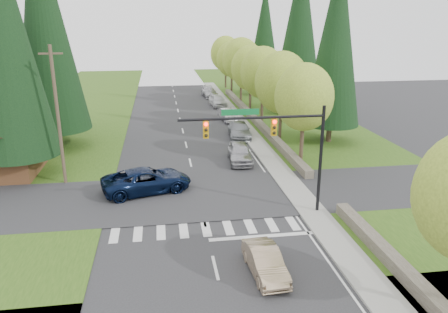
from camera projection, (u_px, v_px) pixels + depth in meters
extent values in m
plane|color=#28282B|center=(213.00, 257.00, 22.35)|extent=(120.00, 120.00, 0.00)
cube|color=#2D4E15|center=(319.00, 142.00, 43.02)|extent=(14.00, 110.00, 0.06)
cube|color=#2D4E15|center=(43.00, 153.00, 39.37)|extent=(14.00, 110.00, 0.06)
cube|color=#28282B|center=(198.00, 197.00, 29.89)|extent=(120.00, 8.00, 0.10)
cube|color=gray|center=(254.00, 139.00, 44.04)|extent=(1.80, 80.00, 0.13)
cube|color=gray|center=(246.00, 139.00, 43.92)|extent=(0.20, 80.00, 0.13)
cube|color=#4C4438|center=(401.00, 269.00, 20.63)|extent=(0.70, 14.00, 0.70)
cube|color=#4C4438|center=(254.00, 118.00, 51.73)|extent=(0.70, 40.00, 0.70)
cylinder|color=black|center=(320.00, 161.00, 26.57)|extent=(0.20, 0.20, 6.80)
cylinder|color=black|center=(252.00, 118.00, 25.12)|extent=(8.60, 0.16, 0.16)
cube|color=#0C662D|center=(240.00, 112.00, 24.96)|extent=(2.20, 0.04, 0.35)
cube|color=#BF8C0C|center=(274.00, 127.00, 25.48)|extent=(0.32, 0.24, 1.00)
sphere|color=#FF0C05|center=(275.00, 122.00, 25.25)|extent=(0.22, 0.22, 0.22)
cube|color=#BF8C0C|center=(206.00, 130.00, 24.92)|extent=(0.32, 0.24, 1.00)
sphere|color=#FF0C05|center=(206.00, 124.00, 24.69)|extent=(0.22, 0.22, 0.22)
cylinder|color=#473828|center=(58.00, 117.00, 30.81)|extent=(0.24, 0.24, 10.00)
cube|color=#473828|center=(51.00, 54.00, 29.48)|extent=(1.60, 0.10, 0.12)
cylinder|color=#38281C|center=(302.00, 136.00, 36.12)|extent=(0.32, 0.32, 4.76)
ellipsoid|color=olive|center=(304.00, 97.00, 35.14)|extent=(4.80, 4.80, 5.52)
cylinder|color=#38281C|center=(280.00, 117.00, 42.70)|extent=(0.32, 0.32, 4.93)
ellipsoid|color=olive|center=(282.00, 82.00, 41.69)|extent=(5.20, 5.20, 5.98)
cylinder|color=#38281C|center=(262.00, 103.00, 49.26)|extent=(0.32, 0.32, 5.04)
ellipsoid|color=olive|center=(263.00, 72.00, 48.22)|extent=(5.00, 5.00, 5.75)
cylinder|color=#38281C|center=(250.00, 94.00, 55.90)|extent=(0.32, 0.32, 4.82)
ellipsoid|color=olive|center=(251.00, 68.00, 54.91)|extent=(5.00, 5.00, 5.75)
cylinder|color=#38281C|center=(241.00, 85.00, 62.46)|extent=(0.32, 0.32, 5.15)
ellipsoid|color=olive|center=(241.00, 60.00, 61.40)|extent=(5.40, 5.40, 6.21)
cylinder|color=#38281C|center=(232.00, 80.00, 69.10)|extent=(0.32, 0.32, 4.70)
ellipsoid|color=olive|center=(232.00, 59.00, 68.13)|extent=(4.80, 4.80, 5.52)
cylinder|color=#38281C|center=(226.00, 73.00, 75.67)|extent=(0.32, 0.32, 4.98)
ellipsoid|color=olive|center=(226.00, 54.00, 74.64)|extent=(5.20, 5.20, 5.98)
cylinder|color=#38281C|center=(22.00, 164.00, 33.42)|extent=(0.50, 0.50, 2.00)
cone|color=black|center=(2.00, 31.00, 30.45)|extent=(6.12, 6.12, 18.00)
cylinder|color=#38281C|center=(58.00, 137.00, 41.10)|extent=(0.50, 0.50, 2.00)
cone|color=black|center=(44.00, 23.00, 37.98)|extent=(6.46, 6.46, 19.00)
cylinder|color=#38281C|center=(50.00, 123.00, 46.47)|extent=(0.50, 0.50, 2.00)
cone|color=black|center=(39.00, 33.00, 43.65)|extent=(5.78, 5.78, 17.00)
cylinder|color=#38281C|center=(329.00, 132.00, 42.86)|extent=(0.50, 0.50, 2.00)
cone|color=black|center=(336.00, 39.00, 40.20)|extent=(5.44, 5.44, 16.00)
cylinder|color=#38281C|center=(296.00, 105.00, 56.20)|extent=(0.50, 0.50, 2.00)
cone|color=black|center=(300.00, 26.00, 53.23)|extent=(6.12, 6.12, 18.00)
cylinder|color=#38281C|center=(263.00, 88.00, 69.25)|extent=(0.50, 0.50, 2.00)
cone|color=black|center=(264.00, 34.00, 66.74)|extent=(5.10, 5.10, 15.00)
imported|color=tan|center=(265.00, 262.00, 20.71)|extent=(1.62, 4.01, 1.30)
imported|color=black|center=(147.00, 180.00, 30.49)|extent=(6.72, 4.41, 1.72)
imported|color=#A6A6AA|center=(240.00, 153.00, 36.93)|extent=(2.32, 4.92, 1.63)
imported|color=gray|center=(239.00, 130.00, 44.60)|extent=(2.57, 5.40, 1.52)
imported|color=silver|center=(228.00, 115.00, 51.74)|extent=(2.03, 4.50, 1.43)
imported|color=silver|center=(218.00, 101.00, 60.22)|extent=(2.28, 4.86, 1.61)
imported|color=#A5A5AA|center=(209.00, 92.00, 67.40)|extent=(2.45, 5.10, 1.43)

